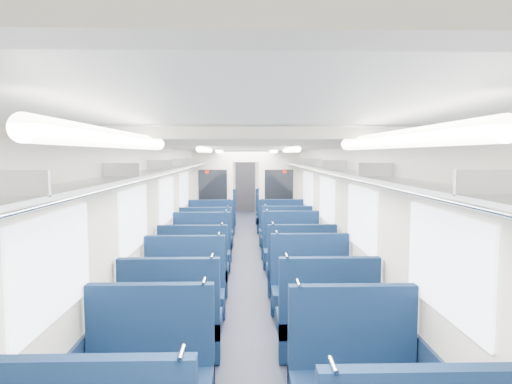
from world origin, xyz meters
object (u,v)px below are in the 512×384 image
object	(u,v)px
seat_8	(172,327)
seat_10	(184,297)
end_door	(245,186)
seat_13	(301,272)
seat_23	(273,214)
seat_17	(286,242)
seat_18	(211,234)
seat_20	(216,221)
seat_6	(148,384)
seat_19	(282,233)
bulkhead	(246,191)
seat_12	(194,273)
seat_15	(292,254)
seat_21	(276,220)
seat_9	(326,325)
seat_22	(218,215)
seat_14	(202,256)
seat_11	(311,294)
seat_16	(206,244)

from	to	relation	value
seat_8	seat_10	bearing A→B (deg)	90.00
end_door	seat_13	size ratio (longest dim) A/B	1.71
seat_23	seat_17	bearing A→B (deg)	-90.00
seat_18	seat_20	world-z (taller)	same
seat_6	seat_19	bearing A→B (deg)	76.49
seat_6	seat_13	distance (m)	3.77
seat_10	seat_13	size ratio (longest dim) A/B	1.00
bulkhead	seat_12	bearing A→B (deg)	-99.33
bulkhead	seat_20	xyz separation A→B (m)	(-0.83, 0.44, -0.87)
seat_6	seat_23	world-z (taller)	same
seat_15	seat_21	size ratio (longest dim) A/B	1.00
seat_9	seat_21	distance (m)	7.74
seat_12	seat_10	bearing A→B (deg)	-90.00
seat_22	seat_6	bearing A→B (deg)	-90.00
end_door	seat_8	distance (m)	12.60
seat_14	seat_20	xyz separation A→B (m)	(0.00, 4.26, 0.00)
seat_15	seat_18	size ratio (longest dim) A/B	1.00
seat_20	seat_9	bearing A→B (deg)	-77.77
bulkhead	seat_15	xyz separation A→B (m)	(0.83, -3.70, -0.87)
seat_13	bulkhead	bearing A→B (deg)	99.35
seat_12	seat_21	bearing A→B (deg)	73.41
seat_9	seat_11	distance (m)	1.11
seat_12	seat_17	world-z (taller)	same
seat_8	seat_23	xyz separation A→B (m)	(1.66, 9.01, 0.00)
seat_9	seat_19	world-z (taller)	same
seat_9	seat_10	world-z (taller)	same
seat_16	seat_19	bearing A→B (deg)	37.01
seat_15	seat_8	bearing A→B (deg)	-115.29
end_door	seat_21	distance (m)	4.94
seat_11	seat_12	size ratio (longest dim) A/B	1.00
seat_10	seat_22	xyz separation A→B (m)	(0.00, 7.82, 0.00)
seat_16	bulkhead	bearing A→B (deg)	73.29
seat_8	seat_9	xyz separation A→B (m)	(1.66, -0.01, 0.00)
seat_22	seat_19	bearing A→B (deg)	-61.93
bulkhead	seat_14	size ratio (longest dim) A/B	2.39
seat_20	seat_14	bearing A→B (deg)	-90.00
bulkhead	seat_17	size ratio (longest dim) A/B	2.39
seat_8	bulkhead	bearing A→B (deg)	83.44
seat_6	end_door	bearing A→B (deg)	86.55
end_door	seat_12	world-z (taller)	end_door
seat_8	seat_11	distance (m)	1.99
seat_9	seat_15	distance (m)	3.52
seat_6	seat_15	world-z (taller)	same
seat_12	end_door	bearing A→B (deg)	85.44
seat_18	seat_22	xyz separation A→B (m)	(0.00, 3.18, 0.00)
seat_14	seat_15	bearing A→B (deg)	4.28
bulkhead	seat_20	size ratio (longest dim) A/B	2.39
seat_6	seat_15	distance (m)	5.01
seat_8	seat_19	world-z (taller)	same
seat_12	seat_23	bearing A→B (deg)	76.38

